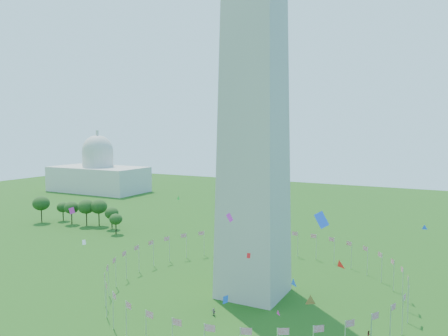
# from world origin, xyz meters

# --- Properties ---
(flag_ring) EXTENTS (80.24, 80.24, 9.00)m
(flag_ring) POSITION_xyz_m (-0.00, 50.00, 4.50)
(flag_ring) COLOR silver
(flag_ring) RESTS_ON ground
(capitol_building) EXTENTS (70.00, 35.00, 46.00)m
(capitol_building) POSITION_xyz_m (-180.00, 180.00, 23.00)
(capitol_building) COLOR beige
(capitol_building) RESTS_ON ground
(kites_aloft) EXTENTS (116.52, 65.69, 31.62)m
(kites_aloft) POSITION_xyz_m (13.66, 20.51, 18.28)
(kites_aloft) COLOR red
(kites_aloft) RESTS_ON ground
(tree_line_west) EXTENTS (55.29, 15.58, 12.66)m
(tree_line_west) POSITION_xyz_m (-107.91, 91.00, 5.72)
(tree_line_west) COLOR #28531B
(tree_line_west) RESTS_ON ground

